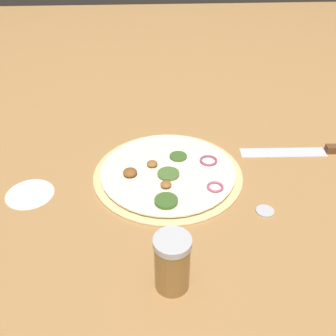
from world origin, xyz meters
TOP-DOWN VIEW (x-y plane):
  - ground_plane at (0.00, 0.00)m, footprint 3.00×3.00m
  - pizza at (-0.00, 0.00)m, footprint 0.33×0.33m
  - knife at (-0.39, -0.07)m, footprint 0.32×0.05m
  - spice_jar at (0.01, 0.29)m, footprint 0.06×0.06m
  - loose_cap at (-0.19, 0.13)m, footprint 0.04×0.04m
  - flour_patch at (0.29, 0.05)m, footprint 0.10×0.10m

SIDE VIEW (x-z plane):
  - ground_plane at x=0.00m, z-range 0.00..0.00m
  - flour_patch at x=0.29m, z-range 0.00..0.00m
  - loose_cap at x=-0.19m, z-range 0.00..0.01m
  - knife at x=-0.39m, z-range 0.00..0.02m
  - pizza at x=0.00m, z-range -0.01..0.02m
  - spice_jar at x=0.01m, z-range 0.00..0.11m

